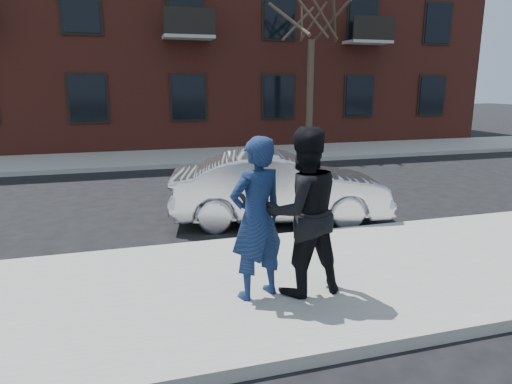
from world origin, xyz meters
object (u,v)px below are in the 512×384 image
object	(u,v)px
street_tree	(312,6)
man_peacoat	(303,212)
man_hoodie	(257,219)
silver_sedan	(279,187)

from	to	relation	value
street_tree	man_peacoat	distance (m)	13.39
man_peacoat	man_hoodie	bearing A→B (deg)	-7.31
man_hoodie	man_peacoat	world-z (taller)	man_peacoat
street_tree	silver_sedan	size ratio (longest dim) A/B	1.58
street_tree	man_hoodie	size ratio (longest dim) A/B	3.41
man_hoodie	silver_sedan	bearing A→B (deg)	-131.12
silver_sedan	man_hoodie	distance (m)	3.71
street_tree	silver_sedan	world-z (taller)	street_tree
man_hoodie	man_peacoat	size ratio (longest dim) A/B	0.96
silver_sedan	man_peacoat	size ratio (longest dim) A/B	2.06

